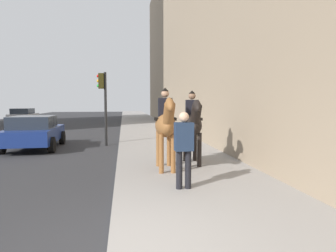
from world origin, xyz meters
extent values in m
cube|color=gray|center=(0.00, -1.99, 0.06)|extent=(120.00, 3.99, 0.12)
ellipsoid|color=brown|center=(4.50, -1.39, 1.38)|extent=(1.51, 0.60, 0.66)
cylinder|color=brown|center=(4.05, -1.54, 0.65)|extent=(0.13, 0.13, 1.06)
cylinder|color=brown|center=(4.05, -1.22, 0.65)|extent=(0.13, 0.13, 1.06)
cylinder|color=brown|center=(4.95, -1.57, 0.65)|extent=(0.13, 0.13, 1.06)
cylinder|color=brown|center=(4.95, -1.25, 0.65)|extent=(0.13, 0.13, 1.06)
cylinder|color=brown|center=(3.73, -1.37, 1.73)|extent=(0.64, 0.30, 0.68)
ellipsoid|color=brown|center=(3.52, -1.37, 1.97)|extent=(0.63, 0.24, 0.49)
cylinder|color=black|center=(5.21, -1.41, 1.28)|extent=(0.28, 0.11, 0.55)
cube|color=black|center=(4.55, -1.40, 1.56)|extent=(0.46, 0.61, 0.08)
cube|color=black|center=(4.55, -1.40, 1.87)|extent=(0.29, 0.39, 0.55)
sphere|color=tan|center=(4.55, -1.40, 2.27)|extent=(0.22, 0.22, 0.22)
cone|color=black|center=(4.55, -1.40, 2.39)|extent=(0.21, 0.21, 0.10)
ellipsoid|color=black|center=(5.14, -2.32, 1.33)|extent=(1.55, 0.70, 0.66)
cylinder|color=black|center=(4.68, -2.44, 0.63)|extent=(0.13, 0.13, 1.01)
cylinder|color=black|center=(4.71, -2.12, 0.63)|extent=(0.13, 0.13, 1.01)
cylinder|color=black|center=(5.57, -2.52, 0.63)|extent=(0.13, 0.13, 1.01)
cylinder|color=black|center=(5.60, -2.20, 0.63)|extent=(0.13, 0.13, 1.01)
cylinder|color=black|center=(4.37, -2.24, 1.68)|extent=(0.66, 0.34, 0.68)
ellipsoid|color=black|center=(4.16, -2.22, 1.93)|extent=(0.64, 0.28, 0.49)
cylinder|color=black|center=(5.85, -2.39, 1.23)|extent=(0.29, 0.13, 0.55)
cube|color=black|center=(5.19, -2.32, 1.51)|extent=(0.50, 0.64, 0.08)
cube|color=black|center=(5.19, -2.32, 1.83)|extent=(0.32, 0.41, 0.55)
sphere|color=#8C664C|center=(5.19, -2.32, 2.22)|extent=(0.22, 0.22, 0.22)
cone|color=black|center=(5.19, -2.32, 2.34)|extent=(0.22, 0.22, 0.10)
cylinder|color=black|center=(2.59, -1.43, 0.54)|extent=(0.14, 0.14, 0.85)
cylinder|color=black|center=(2.59, -1.63, 0.54)|extent=(0.14, 0.14, 0.85)
cube|color=#1E2D47|center=(2.59, -1.53, 1.28)|extent=(0.26, 0.40, 0.62)
sphere|color=#D8AD8C|center=(2.59, -1.53, 1.71)|extent=(0.22, 0.22, 0.22)
cube|color=navy|center=(9.78, 3.62, 0.62)|extent=(4.03, 2.01, 0.60)
cube|color=#262D38|center=(9.54, 3.61, 1.18)|extent=(1.95, 1.71, 0.52)
cylinder|color=black|center=(10.98, 4.60, 0.32)|extent=(0.65, 0.24, 0.64)
cylinder|color=black|center=(11.04, 2.72, 0.32)|extent=(0.65, 0.24, 0.64)
cylinder|color=black|center=(8.52, 4.51, 0.32)|extent=(0.65, 0.24, 0.64)
cylinder|color=black|center=(8.58, 2.64, 0.32)|extent=(0.65, 0.24, 0.64)
cube|color=silver|center=(26.31, 9.31, 0.62)|extent=(3.92, 1.90, 0.60)
cube|color=#262D38|center=(26.08, 9.31, 1.18)|extent=(2.15, 1.65, 0.52)
cylinder|color=black|center=(27.51, 10.25, 0.32)|extent=(0.64, 0.23, 0.64)
cylinder|color=black|center=(27.53, 8.41, 0.32)|extent=(0.64, 0.23, 0.64)
cylinder|color=black|center=(25.09, 10.22, 0.32)|extent=(0.64, 0.23, 0.64)
cylinder|color=black|center=(25.12, 8.38, 0.32)|extent=(0.64, 0.23, 0.64)
cylinder|color=black|center=(10.20, 0.59, 1.70)|extent=(0.12, 0.12, 3.40)
cube|color=#2D280C|center=(10.20, 0.77, 3.00)|extent=(0.20, 0.24, 0.70)
sphere|color=red|center=(10.20, 0.90, 3.22)|extent=(0.14, 0.14, 0.14)
sphere|color=orange|center=(10.20, 0.90, 3.00)|extent=(0.14, 0.14, 0.14)
sphere|color=green|center=(10.20, 0.90, 2.78)|extent=(0.14, 0.14, 0.14)
camera|label=1|loc=(-3.63, -0.24, 2.03)|focal=31.28mm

